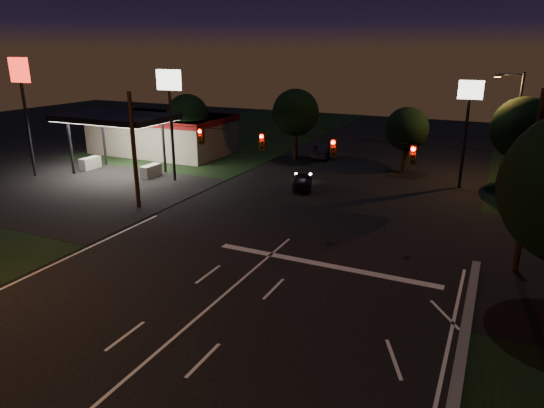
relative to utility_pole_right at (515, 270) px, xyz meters
The scene contains 17 objects.
ground 19.21m from the utility_pole_right, 128.66° to the right, with size 140.00×140.00×0.00m, color black.
cross_street_left 32.02m from the utility_pole_right, behind, with size 20.00×16.00×0.02m, color black.
stop_bar 9.66m from the utility_pole_right, 158.75° to the right, with size 12.00×0.50×0.01m, color silver.
utility_pole_right is the anchor object (origin of this frame).
utility_pole_left 24.00m from the utility_pole_right, behind, with size 0.28×0.28×8.00m, color black.
signal_span 13.20m from the utility_pole_right, behind, with size 24.00×0.40×1.56m.
gas_station 37.27m from the utility_pole_right, 155.56° to the left, with size 14.20×16.10×5.25m.
pole_sign_left_near 27.82m from the utility_pole_right, 164.93° to the left, with size 2.20×0.30×9.10m.
pole_sign_left_far 38.87m from the utility_pole_right, behind, with size 2.00×0.30×10.00m.
pole_sign_right 16.73m from the utility_pole_right, 104.93° to the left, with size 1.80×0.30×8.40m.
street_light_right_far 17.81m from the utility_pole_right, 92.57° to the left, with size 2.20×0.35×9.00m.
tree_far_a 33.84m from the utility_pole_right, 153.24° to the left, with size 4.20×4.20×6.42m.
tree_far_b 28.04m from the utility_pole_right, 136.25° to the left, with size 4.60×4.60×6.98m.
tree_far_c 20.58m from the utility_pole_right, 116.39° to the left, with size 3.80×3.80×5.86m.
tree_far_d 16.84m from the utility_pole_right, 89.92° to the left, with size 4.80×4.80×7.30m.
car_oncoming_a 17.97m from the utility_pole_right, 148.62° to the left, with size 1.53×3.80×1.30m, color black.
car_oncoming_b 27.26m from the utility_pole_right, 130.16° to the left, with size 1.48×4.23×1.39m, color black.
Camera 1 is at (10.40, -10.40, 10.72)m, focal length 32.00 mm.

